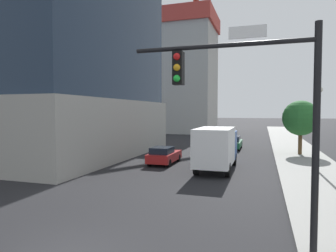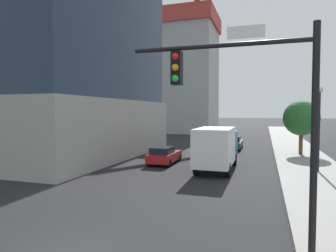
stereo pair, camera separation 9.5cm
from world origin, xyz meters
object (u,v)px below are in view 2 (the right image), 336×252
street_lamp (319,116)px  car_green (234,142)px  box_truck (217,146)px  street_tree (301,118)px  construction_building (181,68)px  car_red (164,155)px  traffic_light_pole (251,96)px

street_lamp → car_green: street_lamp is taller
box_truck → street_tree: bearing=55.5°
construction_building → car_red: construction_building is taller
traffic_light_pole → car_red: size_ratio=1.65×
street_tree → box_truck: size_ratio=0.79×
construction_building → car_green: (13.32, -25.49, -12.58)m
car_green → box_truck: 12.89m
car_green → street_tree: bearing=-26.0°
construction_building → car_red: bearing=-76.5°
car_red → street_tree: bearing=36.6°
car_red → box_truck: 4.79m
street_lamp → street_tree: size_ratio=1.12×
car_red → construction_building: bearing=103.5°
traffic_light_pole → car_green: 25.58m
street_tree → car_green: size_ratio=1.08×
construction_building → box_truck: (13.32, -38.34, -11.58)m
street_tree → car_green: (-6.61, 3.22, -2.87)m
traffic_light_pole → street_lamp: size_ratio=1.14×
car_green → street_lamp: bearing=-59.9°
street_lamp → car_green: 13.95m
traffic_light_pole → street_lamp: 13.95m
street_lamp → car_red: bearing=178.5°
street_lamp → box_truck: 7.24m
traffic_light_pole → street_tree: bearing=80.3°
street_lamp → box_truck: size_ratio=0.89×
street_lamp → box_truck: street_lamp is taller
construction_building → car_red: (8.85, -36.95, -12.64)m
traffic_light_pole → car_red: traffic_light_pole is taller
traffic_light_pole → car_green: traffic_light_pole is taller
construction_building → traffic_light_pole: bearing=-72.2°
street_lamp → box_truck: (-6.81, -1.10, -2.21)m
traffic_light_pole → car_red: 16.01m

